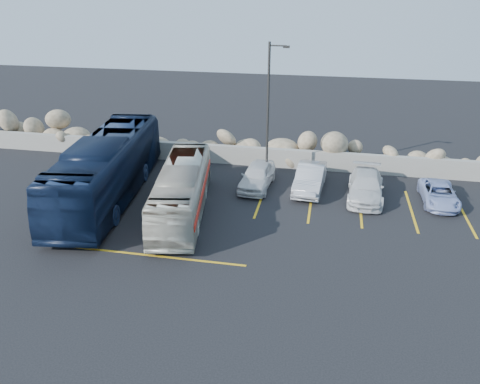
% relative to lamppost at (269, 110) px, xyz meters
% --- Properties ---
extents(ground, '(90.00, 90.00, 0.00)m').
position_rel_lamppost_xyz_m(ground, '(-2.56, -9.50, -4.30)').
color(ground, black).
rests_on(ground, ground).
extents(seawall, '(60.00, 0.40, 1.20)m').
position_rel_lamppost_xyz_m(seawall, '(-2.56, 2.50, -3.70)').
color(seawall, gray).
rests_on(seawall, ground).
extents(riprap_pile, '(54.00, 2.80, 2.60)m').
position_rel_lamppost_xyz_m(riprap_pile, '(-2.56, 3.70, -3.00)').
color(riprap_pile, '#857257').
rests_on(riprap_pile, ground).
extents(parking_lines, '(18.16, 9.36, 0.01)m').
position_rel_lamppost_xyz_m(parking_lines, '(2.09, -3.93, -4.29)').
color(parking_lines, gold).
rests_on(parking_lines, ground).
extents(lamppost, '(1.14, 0.18, 8.00)m').
position_rel_lamppost_xyz_m(lamppost, '(0.00, 0.00, 0.00)').
color(lamppost, '#33302D').
rests_on(lamppost, ground).
extents(vintage_bus, '(3.66, 9.30, 2.53)m').
position_rel_lamppost_xyz_m(vintage_bus, '(-3.67, -5.00, -3.03)').
color(vintage_bus, '#B8B7A6').
rests_on(vintage_bus, ground).
extents(tour_coach, '(4.37, 12.51, 3.41)m').
position_rel_lamppost_xyz_m(tour_coach, '(-8.18, -3.92, -2.59)').
color(tour_coach, '#101C37').
rests_on(tour_coach, ground).
extents(car_a, '(1.89, 4.14, 1.38)m').
position_rel_lamppost_xyz_m(car_a, '(-0.45, -1.01, -3.61)').
color(car_a, silver).
rests_on(car_a, ground).
extents(car_b, '(1.81, 4.41, 1.42)m').
position_rel_lamppost_xyz_m(car_b, '(2.56, -0.80, -3.58)').
color(car_b, silver).
rests_on(car_b, ground).
extents(car_c, '(2.11, 4.67, 1.33)m').
position_rel_lamppost_xyz_m(car_c, '(5.62, -1.31, -3.63)').
color(car_c, silver).
rests_on(car_c, ground).
extents(car_d, '(1.74, 3.75, 1.04)m').
position_rel_lamppost_xyz_m(car_d, '(9.45, -1.25, -3.78)').
color(car_d, '#9CACDD').
rests_on(car_d, ground).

